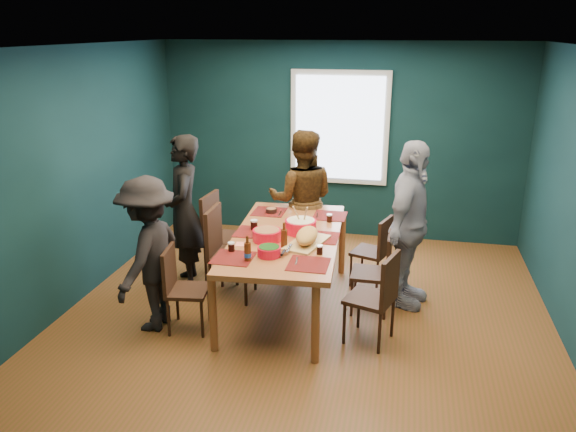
# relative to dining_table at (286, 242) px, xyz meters

# --- Properties ---
(room) EXTENTS (5.01, 5.01, 2.71)m
(room) POSITION_rel_dining_table_xyz_m (0.24, 0.14, 0.63)
(room) COLOR brown
(room) RESTS_ON ground
(dining_table) EXTENTS (1.21, 2.22, 0.82)m
(dining_table) POSITION_rel_dining_table_xyz_m (0.00, 0.00, 0.00)
(dining_table) COLOR #A35830
(dining_table) RESTS_ON floor
(chair_left_far) EXTENTS (0.50, 0.50, 1.02)m
(chair_left_far) POSITION_rel_dining_table_xyz_m (-0.95, 0.61, -0.15)
(chair_left_far) COLOR black
(chair_left_far) RESTS_ON floor
(chair_left_mid) EXTENTS (0.46, 0.46, 1.02)m
(chair_left_mid) POSITION_rel_dining_table_xyz_m (-0.73, 0.12, -0.15)
(chair_left_mid) COLOR black
(chair_left_mid) RESTS_ON floor
(chair_left_near) EXTENTS (0.43, 0.43, 0.85)m
(chair_left_near) POSITION_rel_dining_table_xyz_m (-0.93, -0.67, -0.25)
(chair_left_near) COLOR black
(chair_left_near) RESTS_ON floor
(chair_right_far) EXTENTS (0.48, 0.48, 0.84)m
(chair_right_far) POSITION_rel_dining_table_xyz_m (0.91, 0.71, -0.26)
(chair_right_far) COLOR black
(chair_right_far) RESTS_ON floor
(chair_right_mid) EXTENTS (0.40, 0.40, 0.87)m
(chair_right_mid) POSITION_rel_dining_table_xyz_m (0.96, 0.09, -0.23)
(chair_right_mid) COLOR black
(chair_right_mid) RESTS_ON floor
(chair_right_near) EXTENTS (0.52, 0.52, 0.91)m
(chair_right_near) POSITION_rel_dining_table_xyz_m (1.00, -0.54, -0.21)
(chair_right_near) COLOR black
(chair_right_near) RESTS_ON floor
(person_far_left) EXTENTS (0.61, 0.74, 1.75)m
(person_far_left) POSITION_rel_dining_table_xyz_m (-1.26, 0.34, 0.13)
(person_far_left) COLOR black
(person_far_left) RESTS_ON floor
(person_back) EXTENTS (0.91, 0.75, 1.72)m
(person_back) POSITION_rel_dining_table_xyz_m (-0.05, 1.13, 0.12)
(person_back) COLOR black
(person_back) RESTS_ON floor
(person_right) EXTENTS (0.70, 1.13, 1.80)m
(person_right) POSITION_rel_dining_table_xyz_m (1.24, 0.34, 0.16)
(person_right) COLOR white
(person_right) RESTS_ON floor
(person_near_left) EXTENTS (0.64, 1.03, 1.55)m
(person_near_left) POSITION_rel_dining_table_xyz_m (-1.22, -0.68, 0.03)
(person_near_left) COLOR black
(person_near_left) RESTS_ON floor
(bowl_salad) EXTENTS (0.29, 0.29, 0.12)m
(bowl_salad) POSITION_rel_dining_table_xyz_m (-0.16, -0.20, 0.14)
(bowl_salad) COLOR red
(bowl_salad) RESTS_ON dining_table
(bowl_dumpling) EXTENTS (0.33, 0.33, 0.31)m
(bowl_dumpling) POSITION_rel_dining_table_xyz_m (0.13, 0.11, 0.15)
(bowl_dumpling) COLOR red
(bowl_dumpling) RESTS_ON dining_table
(bowl_herbs) EXTENTS (0.22, 0.22, 0.10)m
(bowl_herbs) POSITION_rel_dining_table_xyz_m (-0.04, -0.58, 0.13)
(bowl_herbs) COLOR red
(bowl_herbs) RESTS_ON dining_table
(cutting_board) EXTENTS (0.43, 0.73, 0.16)m
(cutting_board) POSITION_rel_dining_table_xyz_m (0.25, -0.21, 0.15)
(cutting_board) COLOR tan
(cutting_board) RESTS_ON dining_table
(small_bowl) EXTENTS (0.13, 0.13, 0.05)m
(small_bowl) POSITION_rel_dining_table_xyz_m (-0.33, 0.68, 0.11)
(small_bowl) COLOR black
(small_bowl) RESTS_ON dining_table
(beer_bottle_a) EXTENTS (0.07, 0.07, 0.25)m
(beer_bottle_a) POSITION_rel_dining_table_xyz_m (-0.21, -0.74, 0.17)
(beer_bottle_a) COLOR #431E0C
(beer_bottle_a) RESTS_ON dining_table
(beer_bottle_b) EXTENTS (0.06, 0.06, 0.25)m
(beer_bottle_b) POSITION_rel_dining_table_xyz_m (0.05, -0.33, 0.17)
(beer_bottle_b) COLOR #431E0C
(beer_bottle_b) RESTS_ON dining_table
(cola_glass_a) EXTENTS (0.07, 0.07, 0.09)m
(cola_glass_a) POSITION_rel_dining_table_xyz_m (-0.42, -0.55, 0.13)
(cola_glass_a) COLOR black
(cola_glass_a) RESTS_ON dining_table
(cola_glass_b) EXTENTS (0.06, 0.06, 0.09)m
(cola_glass_b) POSITION_rel_dining_table_xyz_m (0.42, -0.44, 0.13)
(cola_glass_b) COLOR black
(cola_glass_b) RESTS_ON dining_table
(cola_glass_c) EXTENTS (0.06, 0.06, 0.09)m
(cola_glass_c) POSITION_rel_dining_table_xyz_m (0.38, 0.50, 0.13)
(cola_glass_c) COLOR black
(cola_glass_c) RESTS_ON dining_table
(cola_glass_d) EXTENTS (0.08, 0.08, 0.11)m
(cola_glass_d) POSITION_rel_dining_table_xyz_m (-0.37, 0.08, 0.14)
(cola_glass_d) COLOR black
(cola_glass_d) RESTS_ON dining_table
(napkin_a) EXTENTS (0.19, 0.19, 0.00)m
(napkin_a) POSITION_rel_dining_table_xyz_m (0.32, 0.09, 0.08)
(napkin_a) COLOR #FF7F6B
(napkin_a) RESTS_ON dining_table
(napkin_b) EXTENTS (0.13, 0.13, 0.00)m
(napkin_b) POSITION_rel_dining_table_xyz_m (-0.38, -0.35, 0.08)
(napkin_b) COLOR #FF7F6B
(napkin_b) RESTS_ON dining_table
(napkin_c) EXTENTS (0.17, 0.17, 0.00)m
(napkin_c) POSITION_rel_dining_table_xyz_m (0.37, -0.70, 0.08)
(napkin_c) COLOR #FF7F6B
(napkin_c) RESTS_ON dining_table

